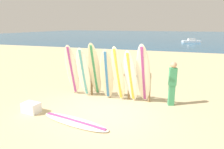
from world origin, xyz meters
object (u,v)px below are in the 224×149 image
Objects in this scene: surfboard_leaning_center_left at (95,71)px; surfboard_leaning_center at (107,75)px; surfboard_leaning_center_right at (118,74)px; small_boat_offshore at (191,41)px; surfboard_leaning_right at (131,77)px; surfboard_leaning_far_left at (72,70)px; cooler_box at (31,108)px; surfboard_rack at (110,81)px; surfboard_leaning_far_right at (144,75)px; surfboard_lying_on_sand at (75,122)px; surfboard_leaning_left at (84,73)px; beachgoer_standing at (172,82)px.

surfboard_leaning_center_left reaches higher than surfboard_leaning_center.
small_boat_offshore is (3.72, 31.16, -0.87)m from surfboard_leaning_center_right.
surfboard_leaning_right reaches higher than small_boat_offshore.
cooler_box is (-0.50, -2.03, -0.94)m from surfboard_leaning_far_left.
surfboard_rack is 1.66m from surfboard_leaning_far_left.
surfboard_leaning_far_right reaches higher than surfboard_lying_on_sand.
surfboard_leaning_left reaches higher than surfboard_leaning_center.
surfboard_leaning_center is 0.65× the size of small_boat_offshore.
surfboard_leaning_center_left is at bearing 59.21° from cooler_box.
surfboard_leaning_center is 31.44m from small_boat_offshore.
surfboard_leaning_right is (1.00, -0.41, 0.35)m from surfboard_rack.
surfboard_rack reaches higher than surfboard_lying_on_sand.
surfboard_leaning_center_right reaches higher than surfboard_lying_on_sand.
surfboard_leaning_center_right is 1.06× the size of surfboard_leaning_right.
surfboard_leaning_center reaches higher than small_boat_offshore.
surfboard_leaning_center is 2.40m from surfboard_lying_on_sand.
surfboard_leaning_far_left is at bearing 177.65° from surfboard_leaning_left.
surfboard_leaning_far_left is 4.11m from beachgoer_standing.
surfboard_leaning_left is 3.59× the size of cooler_box.
beachgoer_standing reaches higher than small_boat_offshore.
surfboard_leaning_right is 2.68m from surfboard_lying_on_sand.
surfboard_leaning_center_right reaches higher than beachgoer_standing.
surfboard_leaning_left is 2.44m from cooler_box.
surfboard_leaning_center_left is 3.08m from beachgoer_standing.
surfboard_lying_on_sand is 4.27× the size of cooler_box.
surfboard_leaning_center_right is 2.52m from surfboard_lying_on_sand.
surfboard_leaning_center_right is 0.94× the size of surfboard_leaning_far_right.
surfboard_leaning_far_right is 3.00m from surfboard_lying_on_sand.
surfboard_leaning_far_left reaches higher than surfboard_rack.
surfboard_leaning_center is 2.53m from beachgoer_standing.
surfboard_leaning_right is (2.58, -0.06, -0.05)m from surfboard_leaning_far_left.
cooler_box is at bearing 174.72° from surfboard_lying_on_sand.
surfboard_leaning_left is at bearing 179.35° from surfboard_leaning_far_right.
surfboard_leaning_far_left is 0.56m from surfboard_leaning_left.
surfboard_rack is at bearing 157.69° from surfboard_leaning_right.
beachgoer_standing is at bearing 3.93° from surfboard_leaning_far_left.
surfboard_rack is 1.60× the size of surfboard_leaning_left.
surfboard_leaning_far_right reaches higher than surfboard_rack.
surfboard_rack is 2.65m from surfboard_lying_on_sand.
surfboard_leaning_center is (0.02, -0.39, 0.34)m from surfboard_rack.
surfboard_leaning_center is at bearing -0.98° from surfboard_leaning_left.
small_boat_offshore reaches higher than cooler_box.
surfboard_leaning_center is at bearing -1.46° from surfboard_leaning_far_left.
small_boat_offshore is (5.23, 31.13, -0.82)m from surfboard_leaning_left.
surfboard_leaning_far_right is 0.73× the size of small_boat_offshore.
surfboard_leaning_right is (0.98, -0.02, 0.01)m from surfboard_leaning_center.
surfboard_leaning_left is (0.56, -0.02, -0.04)m from surfboard_leaning_far_left.
surfboard_leaning_far_right is (1.49, -0.40, 0.47)m from surfboard_rack.
surfboard_lying_on_sand is at bearing -120.64° from surfboard_leaning_right.
cooler_box is (-3.08, -1.96, -0.89)m from surfboard_leaning_right.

